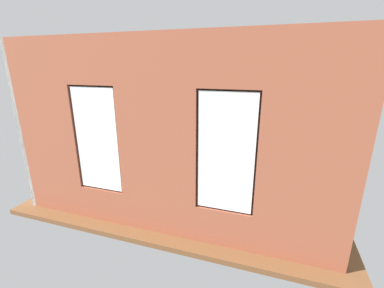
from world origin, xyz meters
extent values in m
cube|color=brown|center=(0.00, 0.00, -0.05)|extent=(6.62, 5.66, 0.10)
cube|color=#9E5138|center=(-2.32, 2.45, 1.69)|extent=(1.38, 0.16, 3.38)
cube|color=#9E5138|center=(0.00, 2.45, 1.69)|extent=(1.39, 0.16, 3.38)
cube|color=#9E5138|center=(2.32, 2.45, 1.69)|extent=(1.38, 0.16, 3.38)
cube|color=#9E5138|center=(-1.16, 2.45, 0.33)|extent=(0.93, 0.16, 0.66)
cube|color=#9E5138|center=(-1.16, 2.45, 2.99)|extent=(0.93, 0.16, 0.79)
cube|color=white|center=(-1.16, 2.49, 1.63)|extent=(0.87, 0.03, 1.87)
cube|color=#38281E|center=(-1.16, 2.43, 1.63)|extent=(0.93, 0.04, 1.93)
cube|color=#9E5138|center=(1.16, 2.45, 0.33)|extent=(0.93, 0.16, 0.66)
cube|color=#9E5138|center=(1.16, 2.45, 2.99)|extent=(0.93, 0.16, 0.79)
cube|color=white|center=(1.16, 2.49, 1.63)|extent=(0.87, 0.03, 1.87)
cube|color=#38281E|center=(1.16, 2.43, 1.63)|extent=(0.93, 0.04, 1.93)
cube|color=tan|center=(0.00, 2.35, 0.63)|extent=(3.45, 0.24, 0.06)
cube|color=black|center=(0.00, 2.36, 2.09)|extent=(0.43, 0.03, 0.54)
cube|color=orange|center=(0.00, 2.35, 2.09)|extent=(0.37, 0.01, 0.48)
cube|color=silver|center=(2.96, 0.20, 1.69)|extent=(0.10, 4.66, 3.38)
cube|color=black|center=(0.01, 1.75, 0.21)|extent=(1.95, 0.85, 0.42)
cube|color=black|center=(0.01, 2.08, 0.61)|extent=(1.95, 0.24, 0.38)
cube|color=black|center=(-0.85, 1.75, 0.52)|extent=(0.22, 0.85, 0.24)
cube|color=black|center=(0.87, 1.75, 0.52)|extent=(0.22, 0.85, 0.24)
cube|color=black|center=(-0.37, 1.71, 0.48)|extent=(0.69, 0.65, 0.12)
cube|color=black|center=(0.39, 1.71, 0.48)|extent=(0.69, 0.65, 0.12)
cube|color=black|center=(-2.26, 0.57, 0.21)|extent=(0.98, 1.85, 0.42)
cube|color=black|center=(-2.58, 0.59, 0.61)|extent=(0.37, 1.81, 0.38)
cube|color=black|center=(-2.31, -0.22, 0.52)|extent=(0.86, 0.28, 0.24)
cube|color=black|center=(-2.20, 1.35, 0.52)|extent=(0.86, 0.28, 0.24)
cube|color=black|center=(-2.24, 0.23, 0.48)|extent=(0.69, 0.67, 0.12)
cube|color=black|center=(-2.19, 0.90, 0.48)|extent=(0.69, 0.67, 0.12)
cube|color=olive|center=(0.26, -0.16, 0.41)|extent=(1.35, 0.86, 0.04)
cube|color=olive|center=(-0.36, -0.53, 0.19)|extent=(0.07, 0.07, 0.39)
cube|color=olive|center=(0.87, -0.53, 0.19)|extent=(0.07, 0.07, 0.39)
cube|color=olive|center=(-0.36, 0.21, 0.19)|extent=(0.07, 0.07, 0.39)
cube|color=olive|center=(0.87, 0.21, 0.19)|extent=(0.07, 0.07, 0.39)
cylinder|color=#B23D38|center=(0.26, -0.16, 0.48)|extent=(0.08, 0.08, 0.09)
cylinder|color=#B7333D|center=(0.43, -0.27, 0.49)|extent=(0.08, 0.08, 0.12)
cylinder|color=beige|center=(-0.11, -0.31, 0.47)|extent=(0.11, 0.11, 0.08)
sphere|color=#337F38|center=(-0.11, -0.31, 0.56)|extent=(0.13, 0.13, 0.13)
cube|color=#59595B|center=(0.66, -0.03, 0.44)|extent=(0.18, 0.10, 0.02)
cube|color=black|center=(2.66, 0.52, 0.30)|extent=(1.02, 0.42, 0.59)
cube|color=black|center=(2.66, 0.52, 0.62)|extent=(0.51, 0.20, 0.05)
cube|color=black|center=(2.66, 0.52, 0.67)|extent=(0.06, 0.04, 0.06)
cube|color=black|center=(2.66, 0.52, 1.04)|extent=(1.17, 0.04, 0.67)
cube|color=black|center=(2.66, 0.50, 1.04)|extent=(1.12, 0.01, 0.62)
cylinder|color=beige|center=(-1.91, -0.78, 0.10)|extent=(0.21, 0.21, 0.20)
cylinder|color=brown|center=(-1.91, -0.78, 0.25)|extent=(0.03, 0.03, 0.10)
ellipsoid|color=#1E5B28|center=(-1.91, -0.78, 0.43)|extent=(0.39, 0.39, 0.25)
cylinder|color=#47423D|center=(2.36, -1.78, 0.16)|extent=(0.28, 0.28, 0.31)
cylinder|color=brown|center=(2.36, -1.78, 0.39)|extent=(0.04, 0.04, 0.15)
ellipsoid|color=#1E5B28|center=(2.36, -1.78, 0.64)|extent=(0.55, 0.55, 0.36)
cylinder|color=beige|center=(-1.41, 1.75, 0.14)|extent=(0.24, 0.24, 0.27)
cylinder|color=brown|center=(-1.41, 1.75, 0.54)|extent=(0.04, 0.04, 0.54)
cone|color=#337F38|center=(-1.23, 1.72, 0.97)|extent=(0.49, 0.25, 0.44)
cone|color=#337F38|center=(-1.34, 1.89, 0.99)|extent=(0.35, 0.46, 0.47)
cone|color=#337F38|center=(-1.55, 1.84, 0.99)|extent=(0.45, 0.37, 0.47)
cone|color=#337F38|center=(-1.57, 1.65, 0.97)|extent=(0.48, 0.38, 0.43)
cone|color=#337F38|center=(-1.38, 1.62, 1.01)|extent=(0.23, 0.43, 0.49)
cylinder|color=#47423D|center=(-2.46, -1.83, 0.18)|extent=(0.39, 0.39, 0.35)
cylinder|color=brown|center=(-2.46, -1.83, 0.57)|extent=(0.07, 0.07, 0.44)
cone|color=#286B2D|center=(-2.29, -1.82, 0.98)|extent=(0.47, 0.19, 0.49)
cone|color=#286B2D|center=(-2.40, -1.71, 1.00)|extent=(0.34, 0.45, 0.52)
cone|color=#286B2D|center=(-2.62, -1.74, 0.96)|extent=(0.51, 0.40, 0.46)
cone|color=#286B2D|center=(-2.62, -1.92, 0.96)|extent=(0.51, 0.38, 0.47)
cone|color=#286B2D|center=(-2.38, -1.98, 0.98)|extent=(0.37, 0.50, 0.49)
cylinder|color=brown|center=(2.13, 1.90, 0.17)|extent=(0.35, 0.35, 0.35)
cylinder|color=brown|center=(2.13, 1.90, 0.43)|extent=(0.05, 0.05, 0.15)
ellipsoid|color=#3D8E42|center=(2.13, 1.90, 0.74)|extent=(0.71, 0.71, 0.48)
cylinder|color=#47423D|center=(-1.14, -0.42, 0.07)|extent=(0.14, 0.14, 0.15)
cylinder|color=brown|center=(-1.14, -0.42, 0.20)|extent=(0.02, 0.02, 0.10)
ellipsoid|color=#1E5B28|center=(-1.14, -0.42, 0.35)|extent=(0.32, 0.32, 0.20)
cylinder|color=gray|center=(2.11, 1.48, 0.16)|extent=(0.29, 0.29, 0.32)
cylinder|color=brown|center=(2.11, 1.48, 0.39)|extent=(0.04, 0.04, 0.15)
ellipsoid|color=#1E5B28|center=(2.11, 1.48, 0.67)|extent=(0.63, 0.63, 0.40)
camera|label=1|loc=(-1.83, 6.10, 2.91)|focal=24.00mm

